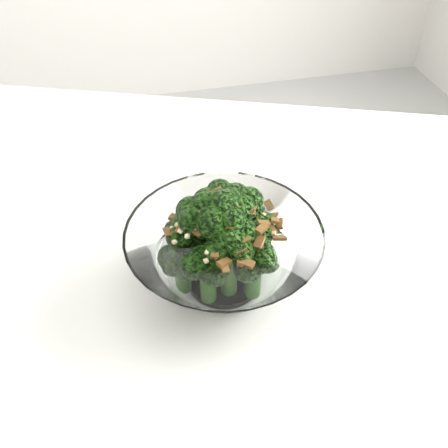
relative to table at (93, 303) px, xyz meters
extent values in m
cube|color=white|center=(0.00, 0.00, 0.05)|extent=(1.41, 1.18, 0.04)
cylinder|color=white|center=(0.63, 0.12, -0.33)|extent=(0.04, 0.04, 0.71)
cylinder|color=white|center=(0.15, -0.06, 0.07)|extent=(0.08, 0.08, 0.01)
cylinder|color=#245316|center=(0.15, -0.06, 0.12)|extent=(0.02, 0.02, 0.08)
sphere|color=#1E4A0E|center=(0.15, -0.06, 0.17)|extent=(0.05, 0.05, 0.05)
cylinder|color=#245316|center=(0.17, -0.09, 0.10)|extent=(0.02, 0.02, 0.05)
sphere|color=#1E4A0E|center=(0.17, -0.09, 0.14)|extent=(0.04, 0.04, 0.04)
cylinder|color=#245316|center=(0.15, -0.08, 0.11)|extent=(0.02, 0.02, 0.07)
sphere|color=#1E4A0E|center=(0.15, -0.08, 0.15)|extent=(0.04, 0.04, 0.04)
cylinder|color=#245316|center=(0.19, -0.03, 0.10)|extent=(0.02, 0.02, 0.04)
sphere|color=#1E4A0E|center=(0.19, -0.03, 0.13)|extent=(0.04, 0.04, 0.04)
cylinder|color=#245316|center=(0.18, -0.06, 0.10)|extent=(0.02, 0.02, 0.05)
sphere|color=#1E4A0E|center=(0.18, -0.06, 0.14)|extent=(0.04, 0.04, 0.04)
cylinder|color=#245316|center=(0.13, -0.05, 0.11)|extent=(0.02, 0.02, 0.07)
sphere|color=#1E4A0E|center=(0.13, -0.05, 0.16)|extent=(0.05, 0.05, 0.05)
cylinder|color=#245316|center=(0.17, -0.04, 0.11)|extent=(0.02, 0.02, 0.07)
sphere|color=#1E4A0E|center=(0.17, -0.04, 0.16)|extent=(0.04, 0.04, 0.04)
cylinder|color=#245316|center=(0.13, -0.09, 0.10)|extent=(0.02, 0.02, 0.05)
sphere|color=#1E4A0E|center=(0.13, -0.09, 0.13)|extent=(0.04, 0.04, 0.04)
cylinder|color=#245316|center=(0.16, -0.02, 0.10)|extent=(0.02, 0.02, 0.04)
sphere|color=#1E4A0E|center=(0.16, -0.02, 0.13)|extent=(0.04, 0.04, 0.04)
cylinder|color=#245316|center=(0.11, -0.07, 0.10)|extent=(0.02, 0.02, 0.04)
sphere|color=#1E4A0E|center=(0.11, -0.07, 0.12)|extent=(0.04, 0.04, 0.04)
cylinder|color=#245316|center=(0.12, -0.05, 0.10)|extent=(0.02, 0.02, 0.05)
sphere|color=#1E4A0E|center=(0.12, -0.05, 0.14)|extent=(0.04, 0.04, 0.04)
cube|color=brown|center=(0.13, -0.10, 0.16)|extent=(0.01, 0.01, 0.00)
cube|color=brown|center=(0.14, -0.11, 0.15)|extent=(0.02, 0.01, 0.01)
cube|color=brown|center=(0.15, -0.01, 0.15)|extent=(0.01, 0.01, 0.00)
cube|color=brown|center=(0.13, -0.06, 0.17)|extent=(0.01, 0.01, 0.01)
cube|color=brown|center=(0.14, -0.10, 0.16)|extent=(0.01, 0.02, 0.01)
cube|color=brown|center=(0.18, -0.02, 0.16)|extent=(0.01, 0.01, 0.00)
cube|color=brown|center=(0.16, -0.07, 0.18)|extent=(0.02, 0.01, 0.00)
cube|color=brown|center=(0.13, -0.07, 0.17)|extent=(0.01, 0.01, 0.00)
cube|color=brown|center=(0.20, -0.09, 0.15)|extent=(0.02, 0.01, 0.01)
cube|color=brown|center=(0.17, -0.03, 0.16)|extent=(0.01, 0.01, 0.01)
cube|color=brown|center=(0.15, -0.04, 0.18)|extent=(0.02, 0.01, 0.01)
cube|color=brown|center=(0.16, -0.11, 0.15)|extent=(0.01, 0.01, 0.01)
cube|color=brown|center=(0.14, -0.07, 0.18)|extent=(0.01, 0.01, 0.01)
cube|color=brown|center=(0.16, -0.03, 0.17)|extent=(0.01, 0.01, 0.01)
cube|color=brown|center=(0.13, -0.07, 0.17)|extent=(0.02, 0.01, 0.01)
cube|color=brown|center=(0.10, -0.03, 0.15)|extent=(0.01, 0.01, 0.01)
cube|color=brown|center=(0.14, -0.11, 0.15)|extent=(0.01, 0.01, 0.01)
cube|color=brown|center=(0.16, -0.11, 0.15)|extent=(0.01, 0.01, 0.00)
cube|color=brown|center=(0.11, -0.06, 0.16)|extent=(0.01, 0.02, 0.01)
cube|color=brown|center=(0.18, -0.02, 0.16)|extent=(0.01, 0.01, 0.01)
cube|color=brown|center=(0.18, -0.06, 0.17)|extent=(0.01, 0.01, 0.01)
cube|color=brown|center=(0.20, -0.08, 0.15)|extent=(0.01, 0.01, 0.00)
cube|color=brown|center=(0.15, -0.04, 0.18)|extent=(0.01, 0.01, 0.01)
cube|color=brown|center=(0.21, -0.06, 0.15)|extent=(0.01, 0.01, 0.01)
cube|color=brown|center=(0.10, -0.06, 0.15)|extent=(0.01, 0.01, 0.01)
cube|color=brown|center=(0.19, -0.08, 0.16)|extent=(0.01, 0.01, 0.01)
cube|color=brown|center=(0.20, -0.04, 0.15)|extent=(0.01, 0.01, 0.01)
cube|color=brown|center=(0.12, -0.07, 0.16)|extent=(0.01, 0.02, 0.01)
cube|color=brown|center=(0.13, -0.06, 0.18)|extent=(0.01, 0.01, 0.00)
cube|color=brown|center=(0.18, -0.10, 0.16)|extent=(0.01, 0.02, 0.01)
cube|color=brown|center=(0.18, -0.08, 0.16)|extent=(0.02, 0.02, 0.01)
cube|color=brown|center=(0.15, -0.08, 0.18)|extent=(0.01, 0.02, 0.00)
cube|color=brown|center=(0.19, -0.04, 0.16)|extent=(0.01, 0.01, 0.01)
cube|color=brown|center=(0.16, -0.05, 0.18)|extent=(0.01, 0.01, 0.01)
cube|color=brown|center=(0.14, 0.00, 0.15)|extent=(0.01, 0.01, 0.00)
cube|color=brown|center=(0.17, -0.03, 0.17)|extent=(0.01, 0.01, 0.00)
cube|color=brown|center=(0.15, -0.04, 0.18)|extent=(0.01, 0.01, 0.01)
cube|color=brown|center=(0.16, -0.05, 0.18)|extent=(0.01, 0.01, 0.01)
cube|color=brown|center=(0.18, -0.06, 0.17)|extent=(0.01, 0.01, 0.01)
cube|color=brown|center=(0.21, -0.06, 0.15)|extent=(0.01, 0.01, 0.01)
cube|color=brown|center=(0.16, -0.04, 0.18)|extent=(0.01, 0.02, 0.01)
cube|color=brown|center=(0.19, -0.02, 0.15)|extent=(0.01, 0.01, 0.01)
cube|color=brown|center=(0.12, -0.03, 0.16)|extent=(0.01, 0.01, 0.01)
cube|color=brown|center=(0.16, -0.09, 0.16)|extent=(0.02, 0.01, 0.00)
cube|color=brown|center=(0.16, -0.11, 0.15)|extent=(0.01, 0.01, 0.01)
cube|color=brown|center=(0.10, -0.06, 0.15)|extent=(0.01, 0.01, 0.00)
cube|color=brown|center=(0.20, -0.07, 0.15)|extent=(0.01, 0.01, 0.01)
cube|color=brown|center=(0.15, -0.08, 0.17)|extent=(0.01, 0.01, 0.01)
cube|color=brown|center=(0.17, -0.03, 0.16)|extent=(0.01, 0.01, 0.01)
cube|color=brown|center=(0.16, -0.10, 0.16)|extent=(0.01, 0.01, 0.01)
cube|color=brown|center=(0.14, -0.06, 0.18)|extent=(0.01, 0.01, 0.01)
cube|color=brown|center=(0.13, -0.03, 0.16)|extent=(0.01, 0.01, 0.00)
cube|color=beige|center=(0.13, -0.08, 0.17)|extent=(0.00, 0.00, 0.00)
cube|color=beige|center=(0.20, -0.07, 0.15)|extent=(0.01, 0.01, 0.00)
cube|color=beige|center=(0.13, -0.05, 0.17)|extent=(0.01, 0.01, 0.00)
cube|color=beige|center=(0.20, -0.04, 0.15)|extent=(0.01, 0.01, 0.00)
cube|color=beige|center=(0.19, -0.06, 0.16)|extent=(0.00, 0.00, 0.00)
cube|color=beige|center=(0.15, -0.08, 0.18)|extent=(0.00, 0.01, 0.00)
cube|color=beige|center=(0.12, -0.05, 0.17)|extent=(0.00, 0.01, 0.00)
cube|color=beige|center=(0.12, -0.04, 0.16)|extent=(0.01, 0.00, 0.00)
cube|color=beige|center=(0.19, -0.03, 0.16)|extent=(0.01, 0.01, 0.00)
cube|color=beige|center=(0.18, -0.03, 0.16)|extent=(0.01, 0.01, 0.01)
cube|color=beige|center=(0.13, -0.04, 0.17)|extent=(0.01, 0.01, 0.00)
cube|color=beige|center=(0.19, -0.03, 0.16)|extent=(0.01, 0.01, 0.01)
cube|color=beige|center=(0.11, -0.05, 0.16)|extent=(0.01, 0.01, 0.00)
cube|color=beige|center=(0.17, -0.04, 0.17)|extent=(0.00, 0.00, 0.00)
cube|color=beige|center=(0.19, -0.04, 0.16)|extent=(0.01, 0.01, 0.00)
cube|color=beige|center=(0.15, -0.08, 0.17)|extent=(0.01, 0.01, 0.00)
cube|color=beige|center=(0.11, -0.07, 0.16)|extent=(0.01, 0.01, 0.01)
cube|color=beige|center=(0.13, -0.07, 0.17)|extent=(0.01, 0.01, 0.00)
cube|color=beige|center=(0.20, -0.06, 0.15)|extent=(0.01, 0.01, 0.00)
cube|color=beige|center=(0.13, -0.04, 0.17)|extent=(0.01, 0.01, 0.01)
cube|color=beige|center=(0.15, -0.03, 0.17)|extent=(0.01, 0.01, 0.01)
cube|color=beige|center=(0.12, -0.10, 0.15)|extent=(0.00, 0.01, 0.00)
cube|color=beige|center=(0.10, -0.07, 0.15)|extent=(0.01, 0.01, 0.00)
cube|color=beige|center=(0.14, -0.04, 0.18)|extent=(0.00, 0.00, 0.00)
cube|color=beige|center=(0.11, -0.07, 0.16)|extent=(0.01, 0.01, 0.01)
cube|color=beige|center=(0.17, -0.06, 0.18)|extent=(0.01, 0.01, 0.01)
cube|color=beige|center=(0.13, -0.07, 0.17)|extent=(0.00, 0.00, 0.00)
cube|color=beige|center=(0.13, -0.01, 0.15)|extent=(0.01, 0.01, 0.01)
cube|color=beige|center=(0.11, -0.08, 0.16)|extent=(0.01, 0.01, 0.01)
cube|color=beige|center=(0.13, -0.10, 0.16)|extent=(0.01, 0.01, 0.00)
cube|color=beige|center=(0.10, -0.05, 0.15)|extent=(0.00, 0.00, 0.00)
cube|color=beige|center=(0.20, -0.08, 0.15)|extent=(0.01, 0.00, 0.00)
camera|label=1|loc=(0.07, -0.41, 0.48)|focal=40.00mm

